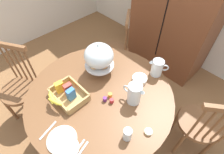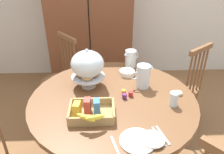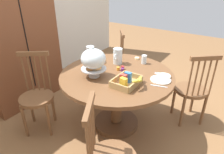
# 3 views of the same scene
# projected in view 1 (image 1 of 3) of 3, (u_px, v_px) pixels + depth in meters

# --- Properties ---
(ground_plane) EXTENTS (10.00, 10.00, 0.00)m
(ground_plane) POSITION_uv_depth(u_px,v_px,m) (113.00, 133.00, 2.07)
(ground_plane) COLOR brown
(wooden_armoire) EXTENTS (1.18, 0.60, 1.96)m
(wooden_armoire) POSITION_uv_depth(u_px,v_px,m) (179.00, 2.00, 2.21)
(wooden_armoire) COLOR brown
(wooden_armoire) RESTS_ON ground_plane
(dining_table) EXTENTS (1.31, 1.31, 0.74)m
(dining_table) POSITION_uv_depth(u_px,v_px,m) (101.00, 105.00, 1.69)
(dining_table) COLOR brown
(dining_table) RESTS_ON ground_plane
(windsor_chair_near_window) EXTENTS (0.47, 0.47, 0.97)m
(windsor_chair_near_window) POSITION_uv_depth(u_px,v_px,m) (116.00, 51.00, 2.39)
(windsor_chair_near_window) COLOR brown
(windsor_chair_near_window) RESTS_ON ground_plane
(windsor_chair_by_cabinet) EXTENTS (0.46, 0.46, 0.97)m
(windsor_chair_by_cabinet) POSITION_uv_depth(u_px,v_px,m) (21.00, 89.00, 1.95)
(windsor_chair_by_cabinet) COLOR brown
(windsor_chair_by_cabinet) RESTS_ON ground_plane
(windsor_chair_far_side) EXTENTS (0.47, 0.47, 0.97)m
(windsor_chair_far_side) POSITION_uv_depth(u_px,v_px,m) (199.00, 125.00, 1.65)
(windsor_chair_far_side) COLOR brown
(windsor_chair_far_side) RESTS_ON ground_plane
(pastry_stand_with_dome) EXTENTS (0.28, 0.28, 0.34)m
(pastry_stand_with_dome) POSITION_uv_depth(u_px,v_px,m) (99.00, 57.00, 1.58)
(pastry_stand_with_dome) COLOR silver
(pastry_stand_with_dome) RESTS_ON dining_table
(orange_juice_pitcher) EXTENTS (0.20, 0.12, 0.20)m
(orange_juice_pitcher) POSITION_uv_depth(u_px,v_px,m) (134.00, 94.00, 1.43)
(orange_juice_pitcher) COLOR silver
(orange_juice_pitcher) RESTS_ON dining_table
(milk_pitcher) EXTENTS (0.17, 0.14, 0.17)m
(milk_pitcher) POSITION_uv_depth(u_px,v_px,m) (157.00, 68.00, 1.65)
(milk_pitcher) COLOR silver
(milk_pitcher) RESTS_ON dining_table
(cereal_basket) EXTENTS (0.32, 0.30, 0.12)m
(cereal_basket) POSITION_uv_depth(u_px,v_px,m) (67.00, 94.00, 1.49)
(cereal_basket) COLOR tan
(cereal_basket) RESTS_ON dining_table
(china_plate_large) EXTENTS (0.22, 0.22, 0.01)m
(china_plate_large) POSITION_uv_depth(u_px,v_px,m) (62.00, 139.00, 1.26)
(china_plate_large) COLOR white
(china_plate_large) RESTS_ON dining_table
(china_plate_small) EXTENTS (0.15, 0.15, 0.01)m
(china_plate_small) POSITION_uv_depth(u_px,v_px,m) (69.00, 148.00, 1.21)
(china_plate_small) COLOR white
(china_plate_small) RESTS_ON china_plate_large
(cereal_bowl) EXTENTS (0.14, 0.14, 0.04)m
(cereal_bowl) POSITION_uv_depth(u_px,v_px,m) (140.00, 79.00, 1.63)
(cereal_bowl) COLOR white
(cereal_bowl) RESTS_ON dining_table
(drinking_glass) EXTENTS (0.06, 0.06, 0.11)m
(drinking_glass) POSITION_uv_depth(u_px,v_px,m) (127.00, 134.00, 1.24)
(drinking_glass) COLOR silver
(drinking_glass) RESTS_ON dining_table
(butter_dish) EXTENTS (0.06, 0.06, 0.02)m
(butter_dish) POSITION_uv_depth(u_px,v_px,m) (148.00, 132.00, 1.30)
(butter_dish) COLOR beige
(butter_dish) RESTS_ON dining_table
(jam_jar_strawberry) EXTENTS (0.04, 0.04, 0.04)m
(jam_jar_strawberry) POSITION_uv_depth(u_px,v_px,m) (112.00, 101.00, 1.47)
(jam_jar_strawberry) COLOR #B7282D
(jam_jar_strawberry) RESTS_ON dining_table
(jam_jar_apricot) EXTENTS (0.04, 0.04, 0.04)m
(jam_jar_apricot) POSITION_uv_depth(u_px,v_px,m) (110.00, 95.00, 1.51)
(jam_jar_apricot) COLOR orange
(jam_jar_apricot) RESTS_ON dining_table
(jam_jar_grape) EXTENTS (0.04, 0.04, 0.04)m
(jam_jar_grape) POSITION_uv_depth(u_px,v_px,m) (105.00, 99.00, 1.48)
(jam_jar_grape) COLOR #5B2366
(jam_jar_grape) RESTS_ON dining_table
(table_knife) EXTENTS (0.06, 0.17, 0.01)m
(table_knife) POSITION_uv_depth(u_px,v_px,m) (77.00, 150.00, 1.22)
(table_knife) COLOR silver
(table_knife) RESTS_ON dining_table
(dinner_fork) EXTENTS (0.06, 0.17, 0.01)m
(dinner_fork) POSITION_uv_depth(u_px,v_px,m) (81.00, 152.00, 1.21)
(dinner_fork) COLOR silver
(dinner_fork) RESTS_ON dining_table
(soup_spoon) EXTENTS (0.06, 0.17, 0.01)m
(soup_spoon) POSITION_uv_depth(u_px,v_px,m) (48.00, 130.00, 1.31)
(soup_spoon) COLOR silver
(soup_spoon) RESTS_ON dining_table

